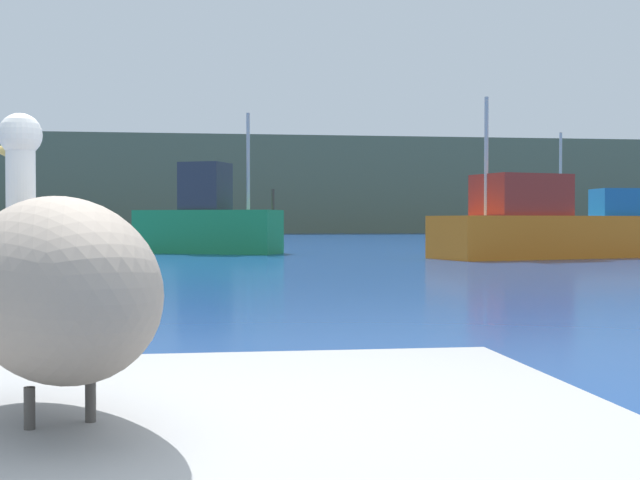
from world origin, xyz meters
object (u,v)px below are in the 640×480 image
fishing_boat_green (207,222)px  pelican (53,285)px  fishing_boat_teal (613,227)px  fishing_boat_orange (538,228)px

fishing_boat_green → pelican: bearing=-66.7°
fishing_boat_teal → fishing_boat_orange: bearing=58.1°
fishing_boat_teal → fishing_boat_green: fishing_boat_teal is taller
fishing_boat_green → fishing_boat_orange: fishing_boat_green is taller
fishing_boat_green → fishing_boat_orange: 11.12m
fishing_boat_green → fishing_boat_orange: size_ratio=0.72×
fishing_boat_teal → fishing_boat_orange: (-7.87, -10.99, 0.05)m
fishing_boat_teal → fishing_boat_orange: 13.52m
fishing_boat_orange → fishing_boat_teal: bearing=-140.9°
pelican → fishing_boat_teal: bearing=-52.0°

